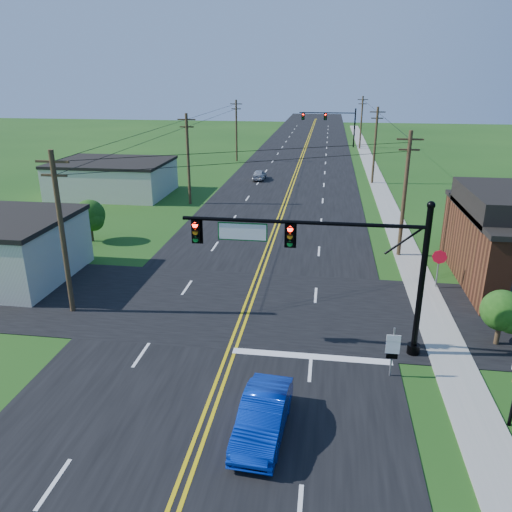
% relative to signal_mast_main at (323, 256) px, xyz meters
% --- Properties ---
extents(ground, '(260.00, 260.00, 0.00)m').
position_rel_signal_mast_main_xyz_m(ground, '(-4.34, -8.00, -4.75)').
color(ground, '#184012').
rests_on(ground, ground).
extents(road_main, '(16.00, 220.00, 0.04)m').
position_rel_signal_mast_main_xyz_m(road_main, '(-4.34, 42.00, -4.73)').
color(road_main, black).
rests_on(road_main, ground).
extents(road_cross, '(70.00, 10.00, 0.04)m').
position_rel_signal_mast_main_xyz_m(road_cross, '(-4.34, 4.00, -4.73)').
color(road_cross, black).
rests_on(road_cross, ground).
extents(sidewalk, '(2.00, 160.00, 0.08)m').
position_rel_signal_mast_main_xyz_m(sidewalk, '(6.16, 32.00, -4.71)').
color(sidewalk, gray).
rests_on(sidewalk, ground).
extents(signal_mast_main, '(11.30, 0.60, 7.48)m').
position_rel_signal_mast_main_xyz_m(signal_mast_main, '(0.00, 0.00, 0.00)').
color(signal_mast_main, black).
rests_on(signal_mast_main, ground).
extents(signal_mast_far, '(10.98, 0.60, 7.48)m').
position_rel_signal_mast_main_xyz_m(signal_mast_far, '(0.10, 72.00, -0.20)').
color(signal_mast_far, black).
rests_on(signal_mast_far, ground).
extents(cream_bldg_far, '(12.20, 9.20, 3.70)m').
position_rel_signal_mast_main_xyz_m(cream_bldg_far, '(-23.34, 30.00, -2.89)').
color(cream_bldg_far, beige).
rests_on(cream_bldg_far, ground).
extents(utility_pole_left_a, '(1.80, 0.28, 9.00)m').
position_rel_signal_mast_main_xyz_m(utility_pole_left_a, '(-13.84, 2.00, -0.03)').
color(utility_pole_left_a, '#382A19').
rests_on(utility_pole_left_a, ground).
extents(utility_pole_left_b, '(1.80, 0.28, 9.00)m').
position_rel_signal_mast_main_xyz_m(utility_pole_left_b, '(-13.84, 27.00, -0.03)').
color(utility_pole_left_b, '#382A19').
rests_on(utility_pole_left_b, ground).
extents(utility_pole_left_c, '(1.80, 0.28, 9.00)m').
position_rel_signal_mast_main_xyz_m(utility_pole_left_c, '(-13.84, 54.00, -0.03)').
color(utility_pole_left_c, '#382A19').
rests_on(utility_pole_left_c, ground).
extents(utility_pole_right_a, '(1.80, 0.28, 9.00)m').
position_rel_signal_mast_main_xyz_m(utility_pole_right_a, '(5.46, 14.00, -0.03)').
color(utility_pole_right_a, '#382A19').
rests_on(utility_pole_right_a, ground).
extents(utility_pole_right_b, '(1.80, 0.28, 9.00)m').
position_rel_signal_mast_main_xyz_m(utility_pole_right_b, '(5.46, 40.00, -0.03)').
color(utility_pole_right_b, '#382A19').
rests_on(utility_pole_right_b, ground).
extents(utility_pole_right_c, '(1.80, 0.28, 9.00)m').
position_rel_signal_mast_main_xyz_m(utility_pole_right_c, '(5.46, 70.00, -0.03)').
color(utility_pole_right_c, '#382A19').
rests_on(utility_pole_right_c, ground).
extents(tree_right_back, '(3.00, 3.00, 4.10)m').
position_rel_signal_mast_main_xyz_m(tree_right_back, '(11.66, 18.00, -2.15)').
color(tree_right_back, '#382A19').
rests_on(tree_right_back, ground).
extents(shrub_corner, '(2.00, 2.00, 2.86)m').
position_rel_signal_mast_main_xyz_m(shrub_corner, '(8.66, 1.50, -2.90)').
color(shrub_corner, '#382A19').
rests_on(shrub_corner, ground).
extents(tree_left, '(2.40, 2.40, 3.37)m').
position_rel_signal_mast_main_xyz_m(tree_left, '(-18.34, 14.00, -2.59)').
color(tree_left, '#382A19').
rests_on(tree_left, ground).
extents(blue_car, '(1.91, 4.67, 1.51)m').
position_rel_signal_mast_main_xyz_m(blue_car, '(-1.91, -6.62, -4.00)').
color(blue_car, '#072AA5').
rests_on(blue_car, ground).
extents(distant_car, '(1.54, 3.70, 1.25)m').
position_rel_signal_mast_main_xyz_m(distant_car, '(-8.45, 40.15, -4.12)').
color(distant_car, '#AFAFB4').
rests_on(distant_car, ground).
extents(route_sign, '(0.60, 0.09, 2.40)m').
position_rel_signal_mast_main_xyz_m(route_sign, '(3.16, -2.11, -3.35)').
color(route_sign, slate).
rests_on(route_sign, ground).
extents(stop_sign, '(0.88, 0.24, 2.51)m').
position_rel_signal_mast_main_xyz_m(stop_sign, '(7.04, 8.25, -2.94)').
color(stop_sign, slate).
rests_on(stop_sign, ground).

